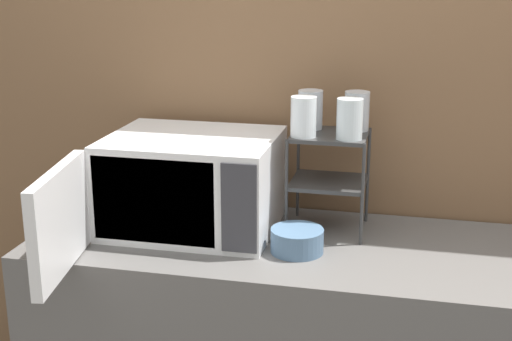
{
  "coord_description": "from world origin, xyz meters",
  "views": [
    {
      "loc": [
        0.12,
        -1.64,
        1.72
      ],
      "look_at": [
        -0.33,
        0.33,
        1.12
      ],
      "focal_mm": 50.0,
      "sensor_mm": 36.0,
      "label": 1
    }
  ],
  "objects_px": {
    "glass_front_left": "(304,117)",
    "glass_back_right": "(357,111)",
    "glass_back_left": "(310,110)",
    "microwave": "(187,184)",
    "dish_rack": "(329,161)",
    "glass_front_right": "(350,119)",
    "bowl": "(297,241)"
  },
  "relations": [
    {
      "from": "glass_front_right",
      "to": "bowl",
      "type": "relative_size",
      "value": 0.78
    },
    {
      "from": "glass_back_left",
      "to": "bowl",
      "type": "bearing_deg",
      "value": -88.24
    },
    {
      "from": "glass_front_right",
      "to": "bowl",
      "type": "height_order",
      "value": "glass_front_right"
    },
    {
      "from": "microwave",
      "to": "glass_back_right",
      "type": "bearing_deg",
      "value": 17.37
    },
    {
      "from": "dish_rack",
      "to": "glass_front_right",
      "type": "height_order",
      "value": "glass_front_right"
    },
    {
      "from": "dish_rack",
      "to": "glass_back_right",
      "type": "height_order",
      "value": "glass_back_right"
    },
    {
      "from": "glass_back_right",
      "to": "bowl",
      "type": "relative_size",
      "value": 0.78
    },
    {
      "from": "glass_back_right",
      "to": "glass_front_right",
      "type": "height_order",
      "value": "same"
    },
    {
      "from": "glass_back_right",
      "to": "glass_back_left",
      "type": "relative_size",
      "value": 1.0
    },
    {
      "from": "dish_rack",
      "to": "bowl",
      "type": "bearing_deg",
      "value": -107.07
    },
    {
      "from": "glass_front_left",
      "to": "glass_back_right",
      "type": "height_order",
      "value": "same"
    },
    {
      "from": "dish_rack",
      "to": "bowl",
      "type": "xyz_separation_m",
      "value": [
        -0.06,
        -0.2,
        -0.19
      ]
    },
    {
      "from": "glass_back_right",
      "to": "bowl",
      "type": "bearing_deg",
      "value": -117.02
    },
    {
      "from": "glass_front_left",
      "to": "dish_rack",
      "type": "bearing_deg",
      "value": 37.75
    },
    {
      "from": "glass_front_left",
      "to": "glass_back_right",
      "type": "distance_m",
      "value": 0.19
    },
    {
      "from": "dish_rack",
      "to": "glass_front_right",
      "type": "bearing_deg",
      "value": -42.0
    },
    {
      "from": "microwave",
      "to": "glass_front_left",
      "type": "height_order",
      "value": "glass_front_left"
    },
    {
      "from": "glass_front_left",
      "to": "glass_back_right",
      "type": "bearing_deg",
      "value": 39.32
    },
    {
      "from": "glass_back_right",
      "to": "glass_back_left",
      "type": "xyz_separation_m",
      "value": [
        -0.14,
        -0.01,
        0.0
      ]
    },
    {
      "from": "bowl",
      "to": "glass_front_right",
      "type": "bearing_deg",
      "value": 49.1
    },
    {
      "from": "glass_back_right",
      "to": "dish_rack",
      "type": "bearing_deg",
      "value": -139.18
    },
    {
      "from": "microwave",
      "to": "glass_front_right",
      "type": "bearing_deg",
      "value": 4.29
    },
    {
      "from": "microwave",
      "to": "glass_back_right",
      "type": "xyz_separation_m",
      "value": [
        0.49,
        0.15,
        0.22
      ]
    },
    {
      "from": "glass_front_left",
      "to": "glass_back_left",
      "type": "bearing_deg",
      "value": 88.17
    },
    {
      "from": "microwave",
      "to": "glass_back_left",
      "type": "distance_m",
      "value": 0.44
    },
    {
      "from": "glass_front_right",
      "to": "glass_back_left",
      "type": "height_order",
      "value": "same"
    },
    {
      "from": "glass_front_left",
      "to": "glass_front_right",
      "type": "bearing_deg",
      "value": -0.16
    },
    {
      "from": "microwave",
      "to": "bowl",
      "type": "height_order",
      "value": "microwave"
    },
    {
      "from": "dish_rack",
      "to": "glass_front_left",
      "type": "distance_m",
      "value": 0.17
    },
    {
      "from": "glass_back_right",
      "to": "bowl",
      "type": "height_order",
      "value": "glass_back_right"
    },
    {
      "from": "dish_rack",
      "to": "bowl",
      "type": "distance_m",
      "value": 0.28
    },
    {
      "from": "dish_rack",
      "to": "glass_front_right",
      "type": "xyz_separation_m",
      "value": [
        0.06,
        -0.06,
        0.15
      ]
    }
  ]
}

